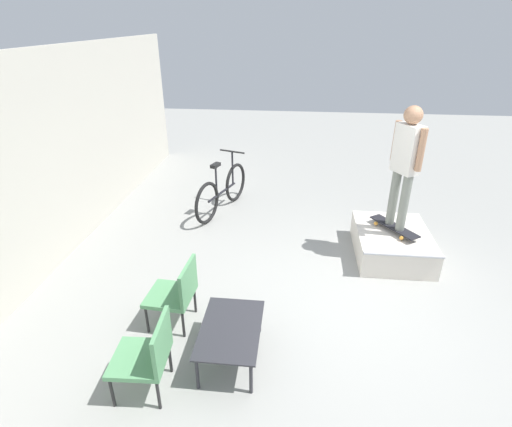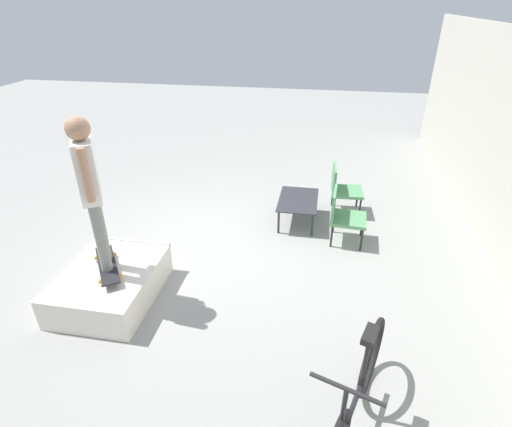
% 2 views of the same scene
% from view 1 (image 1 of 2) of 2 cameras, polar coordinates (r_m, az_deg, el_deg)
% --- Properties ---
extents(ground_plane, '(24.00, 24.00, 0.00)m').
position_cam_1_polar(ground_plane, '(5.36, 13.26, -13.11)').
color(ground_plane, gray).
extents(house_wall_back, '(12.00, 0.06, 3.00)m').
position_cam_1_polar(house_wall_back, '(5.71, -32.16, 3.31)').
color(house_wall_back, beige).
rests_on(house_wall_back, ground_plane).
extents(skate_ramp_box, '(1.39, 1.08, 0.43)m').
position_cam_1_polar(skate_ramp_box, '(6.52, 18.80, -4.01)').
color(skate_ramp_box, silver).
rests_on(skate_ramp_box, ground_plane).
extents(skateboard_on_ramp, '(0.81, 0.64, 0.07)m').
position_cam_1_polar(skateboard_on_ramp, '(6.38, 19.12, -1.81)').
color(skateboard_on_ramp, black).
rests_on(skateboard_on_ramp, skate_ramp_box).
extents(person_skater, '(0.50, 0.36, 1.79)m').
position_cam_1_polar(person_skater, '(5.98, 20.62, 7.36)').
color(person_skater, gray).
rests_on(person_skater, skateboard_on_ramp).
extents(coffee_table, '(0.96, 0.63, 0.41)m').
position_cam_1_polar(coffee_table, '(4.38, -3.65, -16.40)').
color(coffee_table, '#2D2D33').
rests_on(coffee_table, ground_plane).
extents(patio_chair_left, '(0.55, 0.55, 0.84)m').
position_cam_1_polar(patio_chair_left, '(4.14, -15.19, -18.74)').
color(patio_chair_left, black).
rests_on(patio_chair_left, ground_plane).
extents(patio_chair_right, '(0.55, 0.55, 0.84)m').
position_cam_1_polar(patio_chair_right, '(4.83, -11.26, -10.83)').
color(patio_chair_right, black).
rests_on(patio_chair_right, ground_plane).
extents(bicycle, '(1.78, 0.72, 1.07)m').
position_cam_1_polar(bicycle, '(7.55, -4.86, 3.23)').
color(bicycle, black).
rests_on(bicycle, ground_plane).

